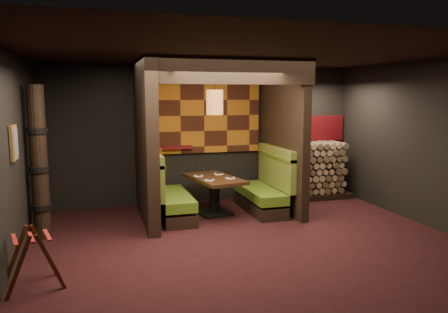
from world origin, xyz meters
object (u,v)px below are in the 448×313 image
booth_bench_right (265,190)px  dining_table (214,189)px  luggage_rack (32,257)px  booth_bench_left (168,197)px  firewood_stack (311,170)px  totem_column (39,164)px  pendant_lamp (215,102)px

booth_bench_right → dining_table: size_ratio=1.08×
booth_bench_right → luggage_rack: bearing=-147.6°
booth_bench_left → booth_bench_right: size_ratio=1.00×
booth_bench_right → firewood_stack: (1.35, 0.70, 0.21)m
booth_bench_right → totem_column: bearing=-172.1°
luggage_rack → firewood_stack: firewood_stack is taller
totem_column → firewood_stack: bearing=13.2°
pendant_lamp → firewood_stack: pendant_lamp is taller
pendant_lamp → totem_column: pendant_lamp is taller
dining_table → pendant_lamp: size_ratio=1.53×
totem_column → firewood_stack: size_ratio=1.39×
booth_bench_left → pendant_lamp: bearing=-4.1°
booth_bench_left → luggage_rack: size_ratio=2.07×
booth_bench_left → luggage_rack: bearing=-128.9°
dining_table → pendant_lamp: pendant_lamp is taller
pendant_lamp → booth_bench_right: bearing=3.5°
booth_bench_right → dining_table: bearing=-179.3°
booth_bench_right → luggage_rack: (-3.88, -2.46, -0.03)m
luggage_rack → firewood_stack: (5.23, 3.16, 0.24)m
pendant_lamp → firewood_stack: 2.91m
booth_bench_left → booth_bench_right: 1.89m
pendant_lamp → totem_column: bearing=-170.6°
dining_table → firewood_stack: firewood_stack is taller
booth_bench_right → pendant_lamp: bearing=-176.5°
booth_bench_left → pendant_lamp: (0.87, -0.06, 1.71)m
booth_bench_left → totem_column: 2.30m
firewood_stack → dining_table: bearing=-163.3°
dining_table → totem_column: totem_column is taller
pendant_lamp → luggage_rack: pendant_lamp is taller
firewood_stack → booth_bench_right: bearing=-152.7°
booth_bench_left → firewood_stack: firewood_stack is taller
booth_bench_right → luggage_rack: size_ratio=2.07×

